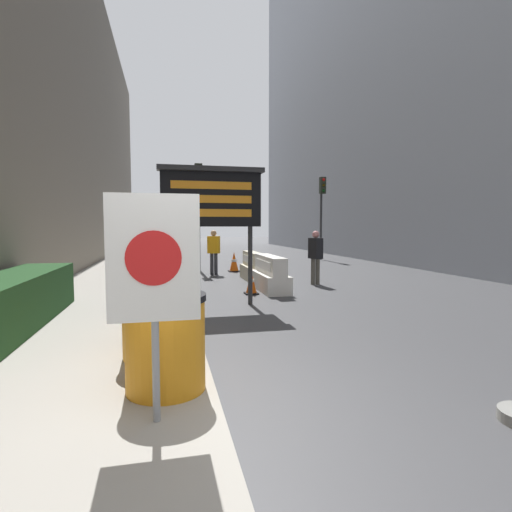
{
  "coord_description": "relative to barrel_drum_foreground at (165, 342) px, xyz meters",
  "views": [
    {
      "loc": [
        -0.46,
        -3.12,
        1.73
      ],
      "look_at": [
        1.07,
        3.57,
        1.22
      ],
      "focal_mm": 28.0,
      "sensor_mm": 36.0,
      "label": 1
    }
  ],
  "objects": [
    {
      "name": "barrel_drum_back",
      "position": [
        -0.03,
        2.05,
        0.0
      ],
      "size": [
        0.79,
        0.79,
        0.92
      ],
      "color": "orange",
      "rests_on": "sidewalk_left"
    },
    {
      "name": "jersey_barrier_white",
      "position": [
        2.75,
        6.48,
        -0.21
      ],
      "size": [
        0.64,
        2.03,
        0.94
      ],
      "color": "silver",
      "rests_on": "ground_plane"
    },
    {
      "name": "traffic_cone_mid",
      "position": [
        2.56,
        11.11,
        -0.26
      ],
      "size": [
        0.42,
        0.42,
        0.75
      ],
      "color": "black",
      "rests_on": "ground_plane"
    },
    {
      "name": "traffic_light_near_curb",
      "position": [
        1.29,
        11.7,
        2.35
      ],
      "size": [
        0.28,
        0.44,
        4.1
      ],
      "color": "#2D2D30",
      "rests_on": "ground_plane"
    },
    {
      "name": "traffic_light_far_side",
      "position": [
        7.91,
        15.54,
        2.44
      ],
      "size": [
        0.28,
        0.45,
        4.24
      ],
      "color": "#2D2D30",
      "rests_on": "ground_plane"
    },
    {
      "name": "message_board",
      "position": [
        0.98,
        4.7,
        1.67
      ],
      "size": [
        2.24,
        0.36,
        2.97
      ],
      "color": "#28282B",
      "rests_on": "ground_plane"
    },
    {
      "name": "barrel_drum_middle",
      "position": [
        -0.12,
        1.02,
        0.0
      ],
      "size": [
        0.79,
        0.79,
        0.92
      ],
      "color": "orange",
      "rests_on": "sidewalk_left"
    },
    {
      "name": "pedestrian_worker",
      "position": [
        4.35,
        7.25,
        0.32
      ],
      "size": [
        0.35,
        0.47,
        1.6
      ],
      "rotation": [
        0.0,
        0.0,
        4.98
      ],
      "color": "#514C42",
      "rests_on": "ground_plane"
    },
    {
      "name": "warning_sign",
      "position": [
        -0.08,
        -0.64,
        0.77
      ],
      "size": [
        0.72,
        0.08,
        1.82
      ],
      "color": "gray",
      "rests_on": "sidewalk_left"
    },
    {
      "name": "hedge_strip",
      "position": [
        -2.32,
        2.88,
        -0.06
      ],
      "size": [
        0.9,
        4.41,
        0.81
      ],
      "color": "#1E421E",
      "rests_on": "sidewalk_left"
    },
    {
      "name": "pedestrian_passerby",
      "position": [
        1.7,
        10.34,
        0.32
      ],
      "size": [
        0.48,
        0.38,
        1.59
      ],
      "rotation": [
        0.0,
        0.0,
        5.93
      ],
      "color": "#333338",
      "rests_on": "ground_plane"
    },
    {
      "name": "traffic_cone_near",
      "position": [
        2.14,
        6.02,
        -0.33
      ],
      "size": [
        0.34,
        0.34,
        0.61
      ],
      "color": "black",
      "rests_on": "ground_plane"
    },
    {
      "name": "ground_plane",
      "position": [
        0.47,
        -0.72,
        -0.62
      ],
      "size": [
        120.0,
        120.0,
        0.0
      ],
      "primitive_type": "plane",
      "color": "#3F3F42"
    },
    {
      "name": "building_left_facade",
      "position": [
        -3.12,
        9.08,
        6.12
      ],
      "size": [
        0.4,
        50.4,
        13.48
      ],
      "color": "#706656",
      "rests_on": "ground_plane"
    },
    {
      "name": "jersey_barrier_cream",
      "position": [
        2.75,
        8.58,
        -0.23
      ],
      "size": [
        0.54,
        1.86,
        0.9
      ],
      "color": "beige",
      "rests_on": "ground_plane"
    },
    {
      "name": "barrel_drum_foreground",
      "position": [
        0.0,
        0.0,
        0.0
      ],
      "size": [
        0.79,
        0.79,
        0.92
      ],
      "color": "orange",
      "rests_on": "sidewalk_left"
    }
  ]
}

